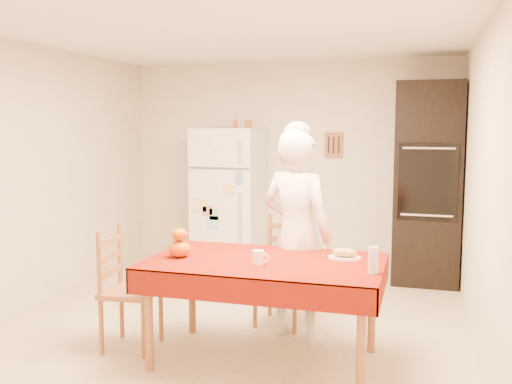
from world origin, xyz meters
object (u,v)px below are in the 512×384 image
at_px(bread_plate, 345,258).
at_px(chair_left, 123,284).
at_px(dining_table, 265,269).
at_px(chair_far, 284,266).
at_px(coffee_mug, 258,258).
at_px(pumpkin_lower, 179,249).
at_px(oven_cabinet, 427,184).
at_px(refrigerator, 229,199).
at_px(seated_woman, 297,235).
at_px(wine_glass, 373,260).

bearing_deg(bread_plate, chair_left, -171.83).
bearing_deg(dining_table, chair_far, 93.95).
bearing_deg(bread_plate, coffee_mug, -149.33).
bearing_deg(coffee_mug, pumpkin_lower, 175.13).
relative_size(oven_cabinet, chair_left, 2.32).
bearing_deg(refrigerator, chair_far, -56.76).
xyz_separation_m(chair_left, coffee_mug, (1.12, -0.09, 0.30)).
xyz_separation_m(seated_woman, pumpkin_lower, (-0.75, -0.62, -0.03)).
xyz_separation_m(refrigerator, chair_far, (1.09, -1.66, -0.34)).
xyz_separation_m(dining_table, bread_plate, (0.55, 0.19, 0.08)).
bearing_deg(dining_table, coffee_mug, -93.85).
bearing_deg(refrigerator, dining_table, -65.45).
bearing_deg(bread_plate, refrigerator, 126.16).
height_order(refrigerator, wine_glass, refrigerator).
xyz_separation_m(dining_table, coffee_mug, (-0.01, -0.14, 0.12)).
xyz_separation_m(refrigerator, dining_table, (1.15, -2.52, -0.16)).
bearing_deg(dining_table, wine_glass, -10.57).
relative_size(oven_cabinet, pumpkin_lower, 13.04).
bearing_deg(seated_woman, chair_far, -42.13).
distance_m(dining_table, bread_plate, 0.59).
bearing_deg(coffee_mug, bread_plate, 30.67).
xyz_separation_m(chair_left, pumpkin_lower, (0.50, -0.04, 0.32)).
xyz_separation_m(oven_cabinet, coffee_mug, (-1.14, -2.71, -0.29)).
xyz_separation_m(dining_table, pumpkin_lower, (-0.63, -0.09, 0.13)).
relative_size(wine_glass, bread_plate, 0.73).
bearing_deg(chair_left, wine_glass, -97.78).
distance_m(seated_woman, coffee_mug, 0.69).
xyz_separation_m(oven_cabinet, dining_table, (-1.13, -2.56, -0.41)).
distance_m(oven_cabinet, bread_plate, 2.47).
bearing_deg(wine_glass, dining_table, 169.43).
distance_m(wine_glass, bread_plate, 0.42).
distance_m(chair_far, seated_woman, 0.50).
bearing_deg(dining_table, refrigerator, 114.55).
relative_size(seated_woman, coffee_mug, 17.07).
relative_size(refrigerator, chair_far, 1.79).
height_order(refrigerator, dining_table, refrigerator).
relative_size(pumpkin_lower, bread_plate, 0.70).
bearing_deg(chair_far, bread_plate, -40.72).
distance_m(coffee_mug, pumpkin_lower, 0.63).
distance_m(oven_cabinet, seated_woman, 2.28).
bearing_deg(chair_far, dining_table, -79.39).
xyz_separation_m(chair_left, seated_woman, (1.25, 0.58, 0.35)).
distance_m(oven_cabinet, pumpkin_lower, 3.20).
relative_size(oven_cabinet, seated_woman, 1.29).
bearing_deg(refrigerator, pumpkin_lower, -78.78).
relative_size(coffee_mug, bread_plate, 0.42).
distance_m(chair_far, bread_plate, 0.94).
bearing_deg(dining_table, chair_left, -177.38).
relative_size(refrigerator, seated_woman, 1.00).
bearing_deg(pumpkin_lower, bread_plate, 13.28).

